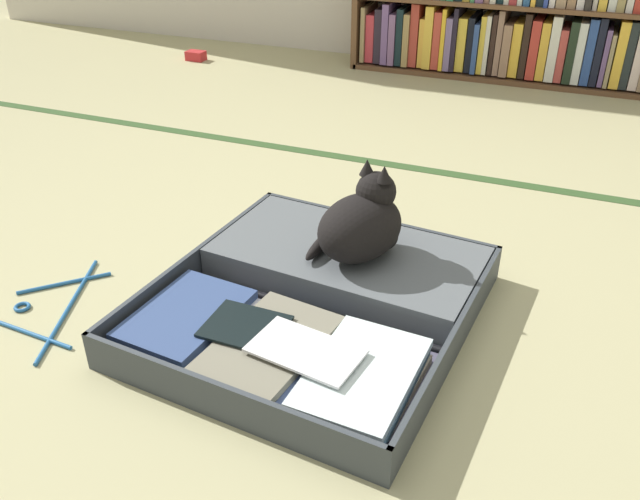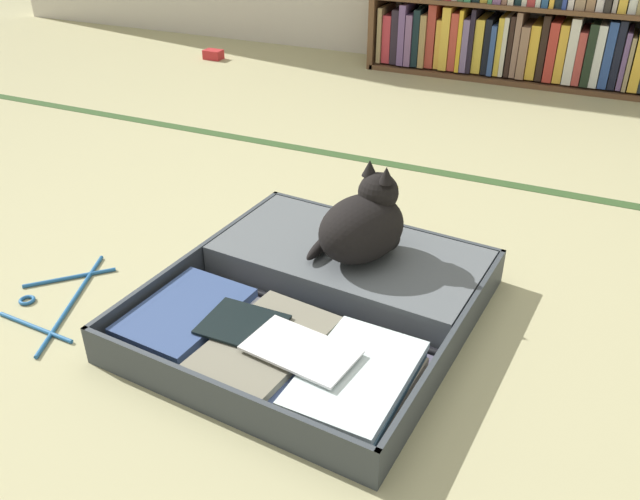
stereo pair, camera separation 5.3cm
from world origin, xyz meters
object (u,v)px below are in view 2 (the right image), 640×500
bookshelf (526,9)px  open_suitcase (321,296)px  black_cat (365,225)px  clothes_hanger (57,301)px  small_red_pouch (213,55)px

bookshelf → open_suitcase: size_ratio=1.79×
black_cat → clothes_hanger: (-0.68, -0.39, -0.18)m
bookshelf → open_suitcase: 2.23m
bookshelf → clothes_hanger: bookshelf is taller
open_suitcase → clothes_hanger: open_suitcase is taller
bookshelf → black_cat: bookshelf is taller
open_suitcase → black_cat: 0.21m
open_suitcase → black_cat: bearing=67.4°
clothes_hanger → bookshelf: bearing=73.9°
clothes_hanger → small_red_pouch: small_red_pouch is taller
open_suitcase → small_red_pouch: bearing=128.4°
black_cat → clothes_hanger: size_ratio=0.72×
black_cat → small_red_pouch: black_cat is taller
open_suitcase → small_red_pouch: 2.44m
open_suitcase → clothes_hanger: (-0.62, -0.25, -0.04)m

